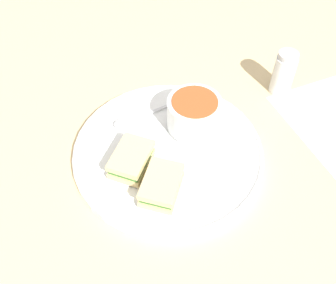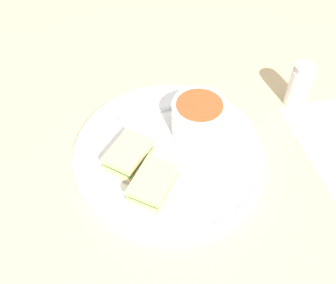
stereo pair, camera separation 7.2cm
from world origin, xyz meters
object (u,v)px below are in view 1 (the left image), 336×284
object	(u,v)px
soup_bowl	(194,113)
salt_shaker	(284,73)
sandwich_half_far	(162,185)
spoon	(127,121)
sandwich_half_near	(131,158)

from	to	relation	value
soup_bowl	salt_shaker	distance (m)	0.23
sandwich_half_far	salt_shaker	size ratio (longest dim) A/B	1.04
soup_bowl	spoon	world-z (taller)	soup_bowl
sandwich_half_far	soup_bowl	bearing A→B (deg)	36.91
soup_bowl	spoon	xyz separation A→B (m)	(-0.11, 0.07, -0.03)
sandwich_half_near	salt_shaker	distance (m)	0.38
spoon	sandwich_half_far	bearing A→B (deg)	84.20
spoon	salt_shaker	xyz separation A→B (m)	(0.34, -0.07, 0.03)
soup_bowl	salt_shaker	size ratio (longest dim) A/B	1.05
spoon	sandwich_half_far	xyz separation A→B (m)	(-0.02, -0.17, 0.01)
soup_bowl	salt_shaker	bearing A→B (deg)	0.63
soup_bowl	sandwich_half_near	size ratio (longest dim) A/B	1.00
spoon	sandwich_half_far	size ratio (longest dim) A/B	1.22
sandwich_half_near	soup_bowl	bearing A→B (deg)	8.23
sandwich_half_near	sandwich_half_far	world-z (taller)	same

